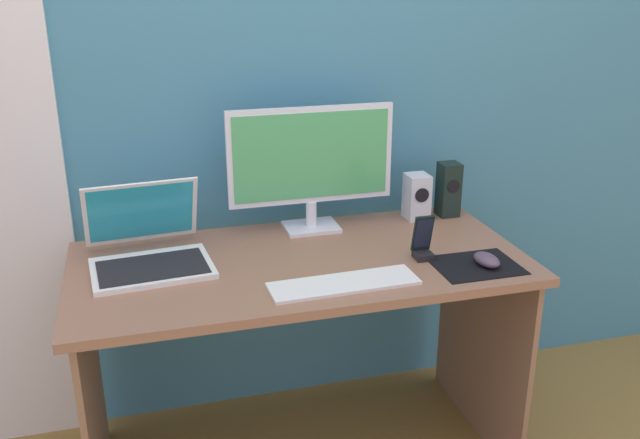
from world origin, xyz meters
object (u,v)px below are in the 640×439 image
laptop (148,249)px  monitor (311,162)px  speaker_right (448,189)px  phone_in_dock (423,243)px  speaker_near_monitor (417,197)px  keyboard_external (344,284)px  mouse (487,260)px

laptop → monitor: bearing=15.4°
speaker_right → phone_in_dock: bearing=-125.9°
speaker_near_monitor → keyboard_external: 0.61m
monitor → speaker_right: 0.52m
speaker_right → keyboard_external: (-0.53, -0.45, -0.09)m
speaker_right → mouse: speaker_right is taller
monitor → speaker_right: size_ratio=2.88×
keyboard_external → mouse: bearing=-0.6°
speaker_right → phone_in_dock: size_ratio=1.40×
laptop → keyboard_external: bearing=-30.1°
phone_in_dock → keyboard_external: bearing=-157.6°
phone_in_dock → mouse: bearing=-34.7°
speaker_near_monitor → phone_in_dock: size_ratio=1.16×
speaker_near_monitor → mouse: (0.04, -0.44, -0.06)m
speaker_right → speaker_near_monitor: bearing=-180.0°
speaker_near_monitor → speaker_right: bearing=0.0°
monitor → laptop: bearing=-164.6°
monitor → speaker_near_monitor: bearing=0.1°
speaker_right → phone_in_dock: speaker_right is taller
laptop → keyboard_external: 0.60m
speaker_right → laptop: bearing=-171.8°
mouse → phone_in_dock: 0.19m
mouse → monitor: bearing=126.4°
keyboard_external → mouse: mouse is taller
monitor → speaker_near_monitor: size_ratio=3.46×
laptop → mouse: laptop is taller
monitor → speaker_right: (0.50, 0.00, -0.14)m
speaker_near_monitor → laptop: laptop is taller
monitor → phone_in_dock: size_ratio=4.02×
monitor → keyboard_external: monitor is taller
mouse → keyboard_external: bearing=173.8°
monitor → speaker_near_monitor: 0.41m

